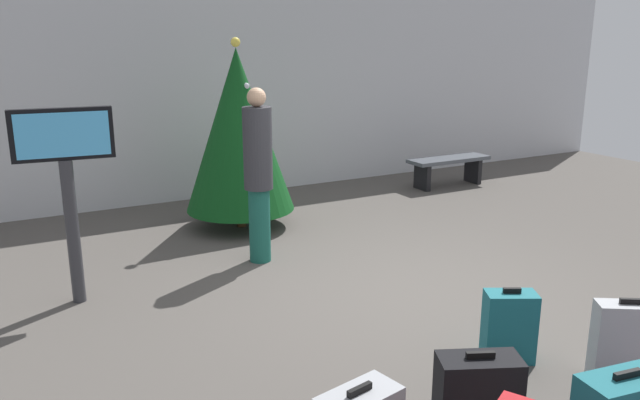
% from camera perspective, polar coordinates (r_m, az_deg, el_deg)
% --- Properties ---
extents(ground_plane, '(16.00, 16.00, 0.00)m').
position_cam_1_polar(ground_plane, '(6.13, 8.44, -8.60)').
color(ground_plane, '#514C47').
extents(back_wall, '(16.00, 0.20, 3.30)m').
position_cam_1_polar(back_wall, '(9.82, -8.13, 10.13)').
color(back_wall, silver).
rests_on(back_wall, ground_plane).
extents(holiday_tree, '(1.39, 1.39, 2.41)m').
position_cam_1_polar(holiday_tree, '(7.98, -7.50, 6.34)').
color(holiday_tree, '#4C3319').
rests_on(holiday_tree, ground_plane).
extents(flight_info_kiosk, '(0.86, 0.17, 1.81)m').
position_cam_1_polar(flight_info_kiosk, '(5.99, -22.25, 2.55)').
color(flight_info_kiosk, '#333338').
rests_on(flight_info_kiosk, ground_plane).
extents(waiting_bench, '(1.44, 0.44, 0.48)m').
position_cam_1_polar(waiting_bench, '(10.55, 11.72, 3.18)').
color(waiting_bench, '#4C5159').
rests_on(waiting_bench, ground_plane).
extents(traveller_0, '(0.40, 0.40, 1.91)m').
position_cam_1_polar(traveller_0, '(6.70, -5.68, 2.66)').
color(traveller_0, '#19594C').
rests_on(traveller_0, ground_plane).
extents(suitcase_0, '(0.56, 0.43, 0.58)m').
position_cam_1_polar(suitcase_0, '(4.10, 14.24, -17.20)').
color(suitcase_0, black).
rests_on(suitcase_0, ground_plane).
extents(suitcase_3, '(0.49, 0.40, 0.63)m').
position_cam_1_polar(suitcase_3, '(5.07, 26.28, -11.56)').
color(suitcase_3, '#9EA0A5').
rests_on(suitcase_3, ground_plane).
extents(suitcase_5, '(0.43, 0.37, 0.59)m').
position_cam_1_polar(suitcase_5, '(5.03, 16.95, -11.04)').
color(suitcase_5, '#19606B').
rests_on(suitcase_5, ground_plane).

